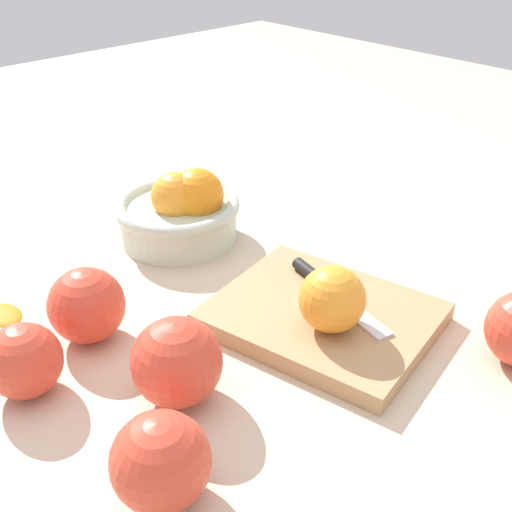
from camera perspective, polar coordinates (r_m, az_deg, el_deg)
ground_plane at (r=0.70m, az=-2.71°, el=-5.50°), size 2.40×2.40×0.00m
bowl at (r=0.83m, az=-6.73°, el=3.95°), size 0.16×0.16×0.10m
cutting_board at (r=0.68m, az=5.94°, el=-5.40°), size 0.25×0.22×0.02m
orange_on_board at (r=0.63m, az=6.79°, el=-3.84°), size 0.07×0.07×0.07m
knife at (r=0.70m, az=6.24°, el=-2.77°), size 0.16×0.05×0.01m
apple_front_right at (r=0.50m, az=-8.48°, el=-17.65°), size 0.08×0.08×0.08m
apple_front_left at (r=0.67m, az=-14.85°, el=-4.26°), size 0.08×0.08×0.08m
apple_front_left_2 at (r=0.62m, az=-19.97°, el=-8.75°), size 0.07×0.07×0.07m
apple_front_right_2 at (r=0.58m, az=-7.07°, el=-9.34°), size 0.08×0.08×0.08m
citrus_peel at (r=0.75m, az=-21.64°, el=-4.68°), size 0.05×0.04×0.01m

